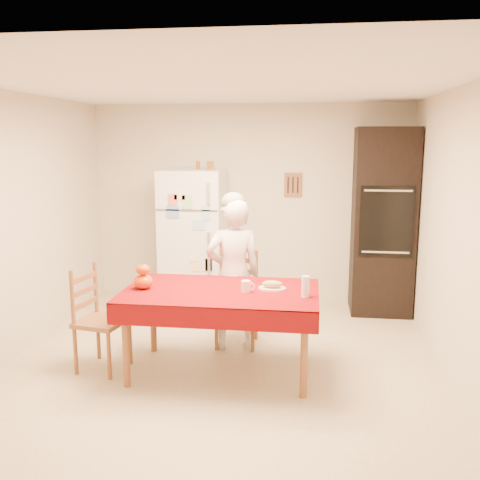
% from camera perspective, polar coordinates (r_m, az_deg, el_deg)
% --- Properties ---
extents(floor, '(4.50, 4.50, 0.00)m').
position_cam_1_polar(floor, '(5.00, -2.11, -13.61)').
color(floor, tan).
rests_on(floor, ground).
extents(room_shell, '(4.02, 4.52, 2.51)m').
position_cam_1_polar(room_shell, '(4.58, -2.24, 5.23)').
color(room_shell, beige).
rests_on(room_shell, ground).
extents(refrigerator, '(0.75, 0.74, 1.70)m').
position_cam_1_polar(refrigerator, '(6.64, -4.95, 0.15)').
color(refrigerator, white).
rests_on(refrigerator, floor).
extents(oven_cabinet, '(0.70, 0.62, 2.20)m').
position_cam_1_polar(oven_cabinet, '(6.54, 15.00, 1.89)').
color(oven_cabinet, black).
rests_on(oven_cabinet, floor).
extents(dining_table, '(1.70, 1.00, 0.76)m').
position_cam_1_polar(dining_table, '(4.71, -2.07, -6.16)').
color(dining_table, brown).
rests_on(dining_table, floor).
extents(chair_far, '(0.42, 0.40, 0.95)m').
position_cam_1_polar(chair_far, '(5.45, -0.27, -5.86)').
color(chair_far, brown).
rests_on(chair_far, floor).
extents(chair_left, '(0.47, 0.49, 0.95)m').
position_cam_1_polar(chair_left, '(5.02, -15.14, -7.68)').
color(chair_left, brown).
rests_on(chair_left, floor).
extents(seated_woman, '(0.63, 0.51, 1.51)m').
position_cam_1_polar(seated_woman, '(5.25, -0.72, -3.72)').
color(seated_woman, silver).
rests_on(seated_woman, floor).
extents(coffee_mug, '(0.08, 0.08, 0.10)m').
position_cam_1_polar(coffee_mug, '(4.61, 0.62, -4.97)').
color(coffee_mug, white).
rests_on(coffee_mug, dining_table).
extents(pumpkin_lower, '(0.17, 0.17, 0.13)m').
position_cam_1_polar(pumpkin_lower, '(4.79, -10.28, -4.38)').
color(pumpkin_lower, '#E15705').
rests_on(pumpkin_lower, dining_table).
extents(pumpkin_upper, '(0.12, 0.12, 0.09)m').
position_cam_1_polar(pumpkin_upper, '(4.77, -10.32, -3.11)').
color(pumpkin_upper, '#EE3605').
rests_on(pumpkin_upper, pumpkin_lower).
extents(wine_glass, '(0.07, 0.07, 0.18)m').
position_cam_1_polar(wine_glass, '(4.50, 7.00, -4.94)').
color(wine_glass, white).
rests_on(wine_glass, dining_table).
extents(bread_plate, '(0.24, 0.24, 0.02)m').
position_cam_1_polar(bread_plate, '(4.71, 3.44, -5.19)').
color(bread_plate, white).
rests_on(bread_plate, dining_table).
extents(bread_loaf, '(0.18, 0.10, 0.06)m').
position_cam_1_polar(bread_loaf, '(4.70, 3.45, -4.71)').
color(bread_loaf, '#966A49').
rests_on(bread_loaf, bread_plate).
extents(spice_jar_left, '(0.05, 0.05, 0.10)m').
position_cam_1_polar(spice_jar_left, '(6.58, -4.49, 7.95)').
color(spice_jar_left, brown).
rests_on(spice_jar_left, refrigerator).
extents(spice_jar_mid, '(0.05, 0.05, 0.10)m').
position_cam_1_polar(spice_jar_mid, '(6.55, -3.33, 7.95)').
color(spice_jar_mid, brown).
rests_on(spice_jar_mid, refrigerator).
extents(spice_jar_right, '(0.05, 0.05, 0.10)m').
position_cam_1_polar(spice_jar_right, '(6.54, -3.04, 7.95)').
color(spice_jar_right, '#8C5E19').
rests_on(spice_jar_right, refrigerator).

